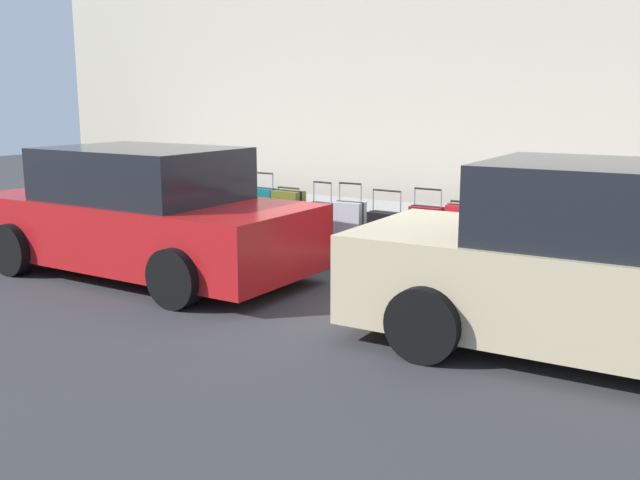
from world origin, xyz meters
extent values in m
plane|color=#333335|center=(0.00, 0.00, 0.00)|extent=(40.00, 40.00, 0.00)
cube|color=#9E9B93|center=(0.00, -2.50, 0.07)|extent=(18.00, 5.00, 0.14)
cylinder|color=gray|center=(-2.84, -0.63, 0.85)|extent=(0.02, 0.02, 0.27)
cylinder|color=black|center=(-2.84, -0.62, 0.16)|extent=(0.05, 0.02, 0.04)
cube|color=navy|center=(-2.53, -0.61, 0.40)|extent=(0.37, 0.26, 0.52)
cube|color=black|center=(-2.53, -0.61, 0.40)|extent=(0.38, 0.06, 0.53)
cylinder|color=gray|center=(-2.68, -0.61, 0.68)|extent=(0.02, 0.02, 0.04)
cylinder|color=gray|center=(-2.37, -0.60, 0.68)|extent=(0.02, 0.02, 0.04)
cylinder|color=black|center=(-2.53, -0.61, 0.70)|extent=(0.31, 0.03, 0.02)
cylinder|color=black|center=(-2.69, -0.61, 0.16)|extent=(0.04, 0.02, 0.04)
cylinder|color=black|center=(-2.37, -0.60, 0.16)|extent=(0.04, 0.02, 0.04)
cube|color=#59601E|center=(-2.01, -0.62, 0.41)|extent=(0.47, 0.27, 0.55)
cube|color=black|center=(-2.01, -0.62, 0.41)|extent=(0.46, 0.08, 0.56)
cylinder|color=gray|center=(-2.21, -0.60, 0.80)|extent=(0.02, 0.02, 0.23)
cylinder|color=gray|center=(-1.82, -0.63, 0.80)|extent=(0.02, 0.02, 0.23)
cylinder|color=black|center=(-2.01, -0.62, 0.92)|extent=(0.39, 0.06, 0.02)
cylinder|color=black|center=(-2.21, -0.60, 0.16)|extent=(0.05, 0.02, 0.04)
cylinder|color=black|center=(-1.81, -0.63, 0.16)|extent=(0.05, 0.02, 0.04)
cube|color=#0F606B|center=(-1.49, -0.55, 0.51)|extent=(0.41, 0.21, 0.73)
cube|color=black|center=(-1.49, -0.55, 0.51)|extent=(0.40, 0.06, 0.75)
cylinder|color=gray|center=(-1.66, -0.56, 0.98)|extent=(0.02, 0.02, 0.21)
cylinder|color=gray|center=(-1.32, -0.54, 0.98)|extent=(0.02, 0.02, 0.21)
cylinder|color=black|center=(-1.49, -0.55, 1.09)|extent=(0.34, 0.05, 0.02)
cylinder|color=black|center=(-1.66, -0.56, 0.16)|extent=(0.05, 0.02, 0.04)
cylinder|color=black|center=(-1.32, -0.54, 0.16)|extent=(0.05, 0.02, 0.04)
cube|color=red|center=(-0.98, -0.52, 0.51)|extent=(0.42, 0.21, 0.74)
cube|color=black|center=(-0.98, -0.52, 0.51)|extent=(0.43, 0.04, 0.76)
cylinder|color=gray|center=(-1.16, -0.52, 0.90)|extent=(0.02, 0.02, 0.04)
cylinder|color=gray|center=(-0.80, -0.52, 0.90)|extent=(0.02, 0.02, 0.04)
cylinder|color=black|center=(-0.98, -0.52, 0.92)|extent=(0.36, 0.03, 0.02)
cylinder|color=black|center=(-1.16, -0.52, 0.16)|extent=(0.04, 0.02, 0.04)
cylinder|color=black|center=(-0.80, -0.52, 0.16)|extent=(0.04, 0.02, 0.04)
cube|color=maroon|center=(-0.46, -0.61, 0.48)|extent=(0.42, 0.22, 0.67)
cube|color=black|center=(-0.46, -0.61, 0.48)|extent=(0.43, 0.04, 0.69)
cylinder|color=gray|center=(-0.64, -0.61, 0.92)|extent=(0.02, 0.02, 0.22)
cylinder|color=gray|center=(-0.28, -0.61, 0.92)|extent=(0.02, 0.02, 0.22)
cylinder|color=black|center=(-0.46, -0.61, 1.03)|extent=(0.36, 0.03, 0.02)
cylinder|color=black|center=(-0.64, -0.61, 0.16)|extent=(0.04, 0.02, 0.04)
cylinder|color=black|center=(-0.28, -0.61, 0.16)|extent=(0.04, 0.02, 0.04)
cube|color=black|center=(0.08, -0.56, 0.42)|extent=(0.47, 0.23, 0.56)
cube|color=black|center=(0.08, -0.56, 0.42)|extent=(0.47, 0.06, 0.57)
cylinder|color=gray|center=(-0.12, -0.55, 0.84)|extent=(0.02, 0.02, 0.28)
cylinder|color=gray|center=(0.28, -0.57, 0.84)|extent=(0.02, 0.02, 0.28)
cylinder|color=black|center=(0.08, -0.56, 0.98)|extent=(0.40, 0.04, 0.02)
cylinder|color=black|center=(-0.12, -0.55, 0.16)|extent=(0.04, 0.02, 0.04)
cylinder|color=black|center=(0.29, -0.57, 0.16)|extent=(0.04, 0.02, 0.04)
cube|color=#9EA0A8|center=(0.60, -0.53, 0.47)|extent=(0.39, 0.26, 0.66)
cube|color=black|center=(0.60, -0.53, 0.47)|extent=(0.38, 0.07, 0.67)
cylinder|color=gray|center=(0.44, -0.54, 0.92)|extent=(0.02, 0.02, 0.24)
cylinder|color=gray|center=(0.76, -0.52, 0.92)|extent=(0.02, 0.02, 0.24)
cylinder|color=black|center=(0.60, -0.53, 1.04)|extent=(0.32, 0.04, 0.02)
cylinder|color=black|center=(0.44, -0.54, 0.16)|extent=(0.05, 0.02, 0.04)
cylinder|color=black|center=(0.76, -0.52, 0.16)|extent=(0.05, 0.02, 0.04)
cube|color=navy|center=(1.07, -0.59, 0.44)|extent=(0.37, 0.22, 0.60)
cube|color=black|center=(1.07, -0.59, 0.44)|extent=(0.36, 0.06, 0.61)
cylinder|color=gray|center=(0.92, -0.58, 0.88)|extent=(0.02, 0.02, 0.28)
cylinder|color=gray|center=(1.21, -0.60, 0.88)|extent=(0.02, 0.02, 0.28)
cylinder|color=black|center=(1.07, -0.59, 1.02)|extent=(0.29, 0.05, 0.02)
cylinder|color=black|center=(0.92, -0.58, 0.16)|extent=(0.05, 0.02, 0.04)
cylinder|color=black|center=(1.22, -0.60, 0.16)|extent=(0.05, 0.02, 0.04)
cube|color=#59601E|center=(1.56, -0.50, 0.51)|extent=(0.43, 0.26, 0.74)
cube|color=black|center=(1.56, -0.50, 0.51)|extent=(0.43, 0.06, 0.76)
cylinder|color=gray|center=(1.38, -0.49, 0.90)|extent=(0.02, 0.02, 0.04)
cylinder|color=gray|center=(1.74, -0.51, 0.90)|extent=(0.02, 0.02, 0.04)
cylinder|color=black|center=(1.56, -0.50, 0.92)|extent=(0.36, 0.04, 0.02)
cylinder|color=black|center=(1.37, -0.49, 0.16)|extent=(0.04, 0.02, 0.04)
cylinder|color=black|center=(1.74, -0.51, 0.16)|extent=(0.04, 0.02, 0.04)
cube|color=#0F606B|center=(2.07, -0.61, 0.51)|extent=(0.40, 0.23, 0.73)
cube|color=black|center=(2.07, -0.61, 0.51)|extent=(0.41, 0.05, 0.75)
cylinder|color=gray|center=(1.90, -0.61, 0.98)|extent=(0.02, 0.02, 0.22)
cylinder|color=gray|center=(2.24, -0.61, 0.98)|extent=(0.02, 0.02, 0.22)
cylinder|color=black|center=(2.07, -0.61, 1.09)|extent=(0.34, 0.03, 0.02)
cylinder|color=black|center=(1.90, -0.61, 0.16)|extent=(0.04, 0.02, 0.04)
cylinder|color=black|center=(2.24, -0.61, 0.16)|extent=(0.04, 0.02, 0.04)
cube|color=red|center=(2.60, -0.55, 0.48)|extent=(0.47, 0.22, 0.67)
cube|color=black|center=(2.60, -0.55, 0.48)|extent=(0.47, 0.06, 0.68)
cylinder|color=gray|center=(2.40, -0.54, 0.96)|extent=(0.02, 0.02, 0.29)
cylinder|color=gray|center=(2.80, -0.56, 0.96)|extent=(0.02, 0.02, 0.29)
cylinder|color=black|center=(2.60, -0.55, 1.11)|extent=(0.40, 0.05, 0.02)
cylinder|color=black|center=(2.40, -0.54, 0.16)|extent=(0.05, 0.02, 0.04)
cylinder|color=black|center=(2.80, -0.56, 0.16)|extent=(0.05, 0.02, 0.04)
cylinder|color=red|center=(3.59, -0.58, 0.44)|extent=(0.20, 0.20, 0.61)
sphere|color=red|center=(3.59, -0.58, 0.80)|extent=(0.21, 0.21, 0.21)
cylinder|color=red|center=(3.74, -0.58, 0.48)|extent=(0.09, 0.10, 0.09)
cylinder|color=red|center=(3.44, -0.58, 0.48)|extent=(0.09, 0.10, 0.09)
cylinder|color=brown|center=(4.38, -0.43, 0.55)|extent=(0.15, 0.15, 0.82)
cube|color=tan|center=(-3.19, 1.41, 0.58)|extent=(4.74, 1.89, 0.80)
cylinder|color=black|center=(-1.75, 2.34, 0.32)|extent=(0.65, 0.24, 0.64)
cylinder|color=black|center=(-1.71, 0.56, 0.32)|extent=(0.65, 0.24, 0.64)
cube|color=#AD1619|center=(2.38, 1.41, 0.56)|extent=(4.32, 1.78, 0.76)
cube|color=black|center=(2.38, 1.41, 1.24)|extent=(2.25, 1.63, 0.62)
cylinder|color=black|center=(3.72, 2.31, 0.32)|extent=(0.64, 0.22, 0.64)
cylinder|color=black|center=(3.73, 0.52, 0.32)|extent=(0.64, 0.22, 0.64)
cylinder|color=black|center=(1.04, 2.30, 0.32)|extent=(0.64, 0.22, 0.64)
cylinder|color=black|center=(1.05, 0.51, 0.32)|extent=(0.64, 0.22, 0.64)
camera|label=1|loc=(-4.06, 7.60, 2.16)|focal=40.56mm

